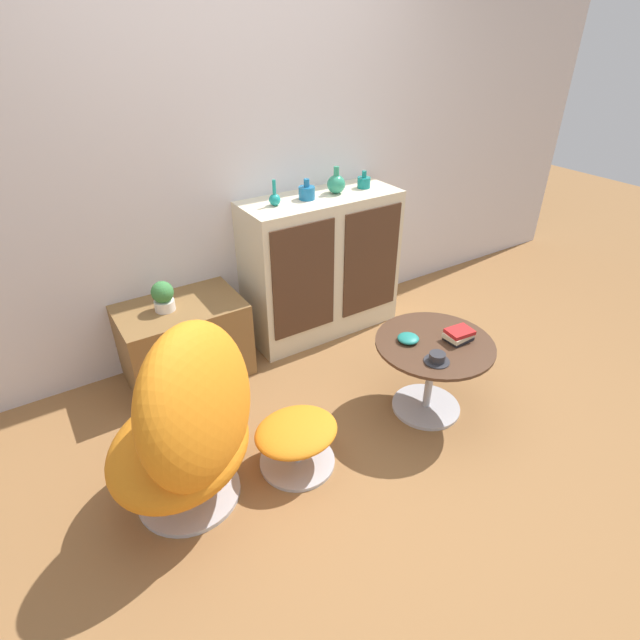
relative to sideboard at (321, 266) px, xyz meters
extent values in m
plane|color=olive|center=(-0.45, -1.22, -0.49)|extent=(12.00, 12.00, 0.00)
cube|color=silver|center=(-0.45, 0.25, 0.81)|extent=(6.40, 0.06, 2.60)
cube|color=beige|center=(0.00, 0.00, 0.00)|extent=(1.08, 0.42, 0.99)
cube|color=#472D1E|center=(-0.27, -0.21, 0.05)|extent=(0.45, 0.01, 0.75)
cube|color=#472D1E|center=(0.27, -0.21, 0.05)|extent=(0.45, 0.01, 0.75)
cube|color=brown|center=(-1.03, -0.02, -0.24)|extent=(0.73, 0.48, 0.50)
cylinder|color=beige|center=(-1.03, -0.26, -0.28)|extent=(0.24, 0.01, 0.24)
cylinder|color=#B7B7BC|center=(-1.37, -0.94, -0.48)|extent=(0.49, 0.49, 0.02)
cylinder|color=#B7B7BC|center=(-1.37, -0.94, -0.41)|extent=(0.06, 0.06, 0.13)
ellipsoid|color=orange|center=(-1.37, -0.94, -0.17)|extent=(0.93, 0.91, 0.34)
ellipsoid|color=orange|center=(-1.28, -1.04, 0.11)|extent=(0.83, 0.79, 0.76)
cylinder|color=#B7B7BC|center=(-0.83, -1.05, -0.48)|extent=(0.39, 0.39, 0.02)
cylinder|color=#B7B7BC|center=(-0.83, -1.05, -0.40)|extent=(0.04, 0.04, 0.15)
ellipsoid|color=orange|center=(-0.83, -1.05, -0.28)|extent=(0.43, 0.36, 0.09)
cylinder|color=#B7B7BC|center=(0.03, -1.10, -0.48)|extent=(0.40, 0.40, 0.02)
cylinder|color=#B7B7BC|center=(0.03, -1.10, -0.26)|extent=(0.04, 0.04, 0.43)
cylinder|color=#472D1E|center=(0.03, -1.10, -0.04)|extent=(0.65, 0.65, 0.02)
ellipsoid|color=teal|center=(-0.34, 0.00, 0.53)|extent=(0.07, 0.07, 0.07)
cylinder|color=teal|center=(-0.34, 0.00, 0.60)|extent=(0.02, 0.02, 0.09)
cylinder|color=#196699|center=(-0.11, 0.00, 0.53)|extent=(0.10, 0.10, 0.08)
cylinder|color=#196699|center=(-0.11, 0.00, 0.60)|extent=(0.04, 0.04, 0.05)
ellipsoid|color=#2D8E6B|center=(0.12, 0.00, 0.55)|extent=(0.12, 0.12, 0.12)
cylinder|color=#2D8E6B|center=(0.12, 0.00, 0.64)|extent=(0.04, 0.04, 0.06)
cylinder|color=#147A75|center=(0.34, 0.00, 0.53)|extent=(0.09, 0.09, 0.07)
cylinder|color=#147A75|center=(0.34, 0.00, 0.58)|extent=(0.03, 0.03, 0.04)
cylinder|color=silver|center=(-1.11, -0.02, 0.04)|extent=(0.12, 0.12, 0.06)
sphere|color=#387A3D|center=(-1.11, -0.02, 0.13)|extent=(0.13, 0.13, 0.13)
cylinder|color=#2D2D33|center=(-0.09, -1.23, -0.02)|extent=(0.13, 0.13, 0.01)
cylinder|color=#2D2D33|center=(-0.09, -1.23, 0.00)|extent=(0.08, 0.08, 0.05)
cube|color=black|center=(0.15, -1.15, -0.02)|extent=(0.14, 0.11, 0.02)
cube|color=beige|center=(0.14, -1.15, 0.00)|extent=(0.14, 0.11, 0.02)
cube|color=red|center=(0.15, -1.15, 0.03)|extent=(0.15, 0.12, 0.02)
ellipsoid|color=#1E7A70|center=(-0.09, -1.01, -0.01)|extent=(0.12, 0.12, 0.04)
camera|label=1|loc=(-1.71, -2.65, 1.49)|focal=28.00mm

